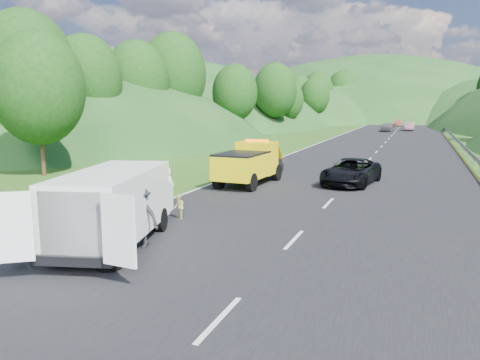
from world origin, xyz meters
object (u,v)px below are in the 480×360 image
at_px(woman, 169,210).
at_px(passing_suv, 351,185).
at_px(worker, 141,248).
at_px(suitcase, 133,195).
at_px(white_van, 115,203).
at_px(child, 179,219).
at_px(spare_tire, 109,269).
at_px(tow_truck, 250,163).

distance_m(woman, passing_suv, 10.84).
height_order(worker, suitcase, worker).
distance_m(woman, suitcase, 2.51).
bearing_deg(worker, white_van, -179.81).
xyz_separation_m(white_van, woman, (-0.92, 4.88, -1.32)).
bearing_deg(suitcase, worker, -54.42).
distance_m(white_van, worker, 1.57).
height_order(white_van, passing_suv, white_van).
bearing_deg(worker, suitcase, 123.88).
relative_size(child, spare_tire, 1.39).
distance_m(white_van, child, 3.82).
bearing_deg(tow_truck, worker, -83.44).
bearing_deg(woman, spare_tire, -165.22).
relative_size(tow_truck, woman, 3.25).
bearing_deg(worker, child, 98.00).
bearing_deg(suitcase, passing_suv, 43.41).
height_order(spare_tire, passing_suv, passing_suv).
xyz_separation_m(suitcase, passing_suv, (8.49, 8.03, -0.29)).
height_order(tow_truck, passing_suv, tow_truck).
xyz_separation_m(spare_tire, passing_suv, (4.12, 15.70, 0.00)).
relative_size(child, worker, 0.49).
distance_m(tow_truck, white_van, 11.88).
bearing_deg(worker, tow_truck, 91.99).
bearing_deg(suitcase, spare_tire, -60.35).
bearing_deg(woman, passing_suv, -36.55).
relative_size(spare_tire, passing_suv, 0.13).
bearing_deg(spare_tire, woman, 106.73).
bearing_deg(tow_truck, suitcase, -115.83).
xyz_separation_m(white_van, child, (0.25, 3.58, -1.32)).
bearing_deg(child, woman, -179.18).
relative_size(white_van, passing_suv, 1.40).
relative_size(tow_truck, passing_suv, 1.13).
height_order(white_van, child, white_van).
bearing_deg(suitcase, woman, -21.03).
bearing_deg(tow_truck, white_van, -87.59).
bearing_deg(child, white_van, -45.34).
bearing_deg(spare_tire, child, 98.97).
bearing_deg(woman, white_van, -171.28).
xyz_separation_m(child, spare_tire, (0.86, -5.48, 0.00)).
height_order(worker, spare_tire, worker).
relative_size(tow_truck, worker, 2.98).
relative_size(child, suitcase, 1.62).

